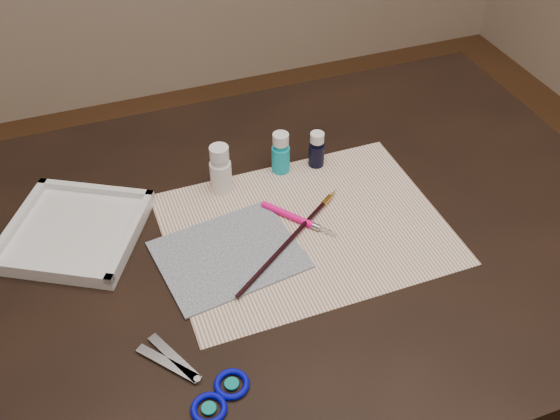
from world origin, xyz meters
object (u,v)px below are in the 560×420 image
object	(u,v)px
canvas	(229,255)
palette_tray	(74,230)
paint_bottle_navy	(317,150)
paper	(305,228)
paint_bottle_white	(220,169)
scissors	(185,377)
paint_bottle_cyan	(281,153)

from	to	relation	value
canvas	palette_tray	xyz separation A→B (m)	(-0.24, 0.14, 0.01)
paint_bottle_navy	paper	bearing A→B (deg)	-118.34
paint_bottle_white	scissors	world-z (taller)	paint_bottle_white
paint_bottle_cyan	canvas	bearing A→B (deg)	-130.87
paint_bottle_navy	palette_tray	size ratio (longest dim) A/B	0.34
paint_bottle_white	palette_tray	bearing A→B (deg)	-173.38
paper	paint_bottle_navy	bearing A→B (deg)	61.66
canvas	palette_tray	world-z (taller)	palette_tray
paint_bottle_cyan	palette_tray	distance (m)	0.40
scissors	paint_bottle_cyan	bearing A→B (deg)	-75.67
paint_bottle_white	paint_bottle_navy	world-z (taller)	paint_bottle_white
canvas	palette_tray	distance (m)	0.27
canvas	paint_bottle_navy	distance (m)	0.29
canvas	paint_bottle_white	xyz separation A→B (m)	(0.04, 0.17, 0.05)
paint_bottle_white	paint_bottle_cyan	bearing A→B (deg)	7.21
paper	paint_bottle_navy	world-z (taller)	paint_bottle_navy
paint_bottle_navy	paint_bottle_cyan	bearing A→B (deg)	174.21
canvas	scissors	size ratio (longest dim) A/B	1.19
scissors	canvas	bearing A→B (deg)	-70.85
paper	paint_bottle_navy	size ratio (longest dim) A/B	6.39
scissors	paint_bottle_navy	bearing A→B (deg)	-82.45
paper	paint_bottle_cyan	bearing A→B (deg)	84.74
canvas	paint_bottle_white	world-z (taller)	paint_bottle_white
canvas	scissors	world-z (taller)	scissors
scissors	palette_tray	bearing A→B (deg)	-21.65
canvas	paint_bottle_cyan	distance (m)	0.25
paint_bottle_cyan	palette_tray	size ratio (longest dim) A/B	0.39
canvas	paint_bottle_white	distance (m)	0.18
canvas	paint_bottle_navy	size ratio (longest dim) A/B	3.05
scissors	palette_tray	xyz separation A→B (m)	(-0.11, 0.34, 0.01)
paper	paint_bottle_white	bearing A→B (deg)	125.24
paint_bottle_white	paint_bottle_cyan	distance (m)	0.12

